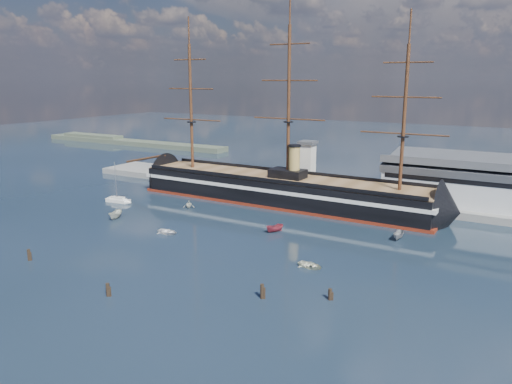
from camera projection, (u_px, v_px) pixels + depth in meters
The scene contains 17 objects.
ground at pixel (243, 219), 129.52m from camera, with size 600.00×600.00×0.00m, color black.
quay at pixel (331, 196), 154.98m from camera, with size 180.00×18.00×2.00m, color slate.
warehouse at pixel (506, 185), 133.11m from camera, with size 63.00×21.00×11.60m.
quay_tower at pixel (307, 164), 153.69m from camera, with size 5.00×5.00×15.00m.
shoreline at pixel (119, 141), 277.32m from camera, with size 120.00×10.00×4.00m.
warship at pixel (276, 189), 145.97m from camera, with size 113.01×17.68×53.94m.
sailboat at pixel (118, 200), 146.69m from camera, with size 7.71×3.18×11.98m.
motorboat_a at pixel (116, 219), 129.65m from camera, with size 6.62×2.43×2.65m, color beige.
motorboat_b at pixel (168, 234), 117.31m from camera, with size 3.27×1.31×1.53m, color white.
motorboat_c at pixel (275, 232), 118.53m from camera, with size 5.60×2.05×2.24m, color #982C3A.
motorboat_d at pixel (189, 208), 140.87m from camera, with size 6.05×2.62×2.22m, color white.
motorboat_e at pixel (310, 268), 96.43m from camera, with size 3.17×1.27×1.48m, color beige.
motorboat_f at pixel (398, 240), 113.14m from camera, with size 5.85×2.15×2.34m, color gray.
piling_near_left at pixel (29, 260), 100.34m from camera, with size 0.64×0.64×3.07m, color black.
piling_near_mid at pixel (108, 296), 83.93m from camera, with size 0.64×0.64×3.00m, color black.
piling_near_right at pixel (262, 298), 83.03m from camera, with size 0.64×0.64×3.26m, color black.
piling_far_right at pixel (330, 300), 82.54m from camera, with size 0.64×0.64×2.68m, color black.
Camera 1 is at (65.34, -66.18, 35.93)m, focal length 35.00 mm.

